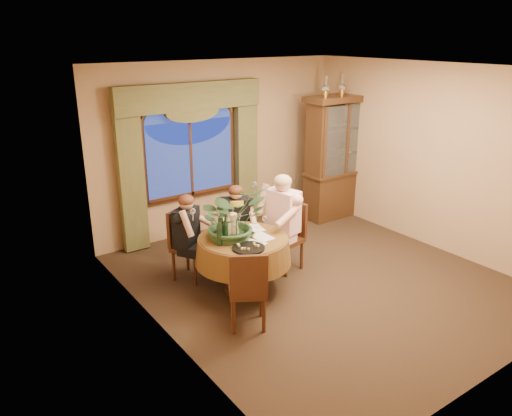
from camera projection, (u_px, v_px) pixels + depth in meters
floor at (318, 280)px, 6.83m from camera, size 5.00×5.00×0.00m
wall_back at (220, 147)px, 8.29m from camera, size 4.50×0.00×4.50m
wall_right at (432, 157)px, 7.58m from camera, size 0.00×5.00×5.00m
ceiling at (328, 68)px, 5.89m from camera, size 5.00×5.00×0.00m
window at (191, 158)px, 7.94m from camera, size 1.62×0.10×1.32m
arched_transom at (188, 109)px, 7.68m from camera, size 1.60×0.06×0.44m
drapery_left at (131, 177)px, 7.38m from camera, size 0.38×0.14×2.32m
drapery_right at (246, 157)px, 8.50m from camera, size 0.38×0.14×2.32m
swag_valance at (190, 96)px, 7.55m from camera, size 2.45×0.16×0.42m
dining_table at (243, 264)px, 6.43m from camera, size 1.48×1.48×0.75m
china_cabinet at (338, 157)px, 8.90m from camera, size 1.35×0.53×2.18m
oil_lamp_left at (326, 86)px, 8.27m from camera, size 0.11×0.11×0.34m
oil_lamp_center at (342, 85)px, 8.48m from camera, size 0.11×0.11×0.34m
oil_lamp_right at (358, 84)px, 8.68m from camera, size 0.11×0.11×0.34m
chair_right at (285, 238)px, 6.98m from camera, size 0.50×0.50×0.96m
chair_back_right at (235, 233)px, 7.14m from camera, size 0.56×0.56×0.96m
chair_back at (190, 245)px, 6.73m from camera, size 0.57×0.57×0.96m
chair_front_left at (248, 288)px, 5.62m from camera, size 0.58×0.58×0.96m
person_pink at (283, 224)px, 6.86m from camera, size 0.56×0.59×1.42m
person_back at (187, 238)px, 6.63m from camera, size 0.59×0.58×1.22m
person_scarf at (236, 226)px, 7.06m from camera, size 0.57×0.55×1.22m
stoneware_vase at (232, 225)px, 6.27m from camera, size 0.17×0.17×0.31m
centerpiece_plant at (231, 193)px, 6.14m from camera, size 0.86×0.96×0.75m
olive_bowl at (248, 235)px, 6.32m from camera, size 0.16×0.16×0.05m
cheese_platter at (249, 248)px, 5.96m from camera, size 0.39×0.39×0.02m
wine_bottle_0 at (228, 227)px, 6.19m from camera, size 0.07×0.07×0.33m
wine_bottle_1 at (219, 232)px, 6.02m from camera, size 0.07×0.07×0.33m
wine_bottle_2 at (221, 225)px, 6.25m from camera, size 0.07×0.07×0.33m
wine_bottle_3 at (225, 230)px, 6.09m from camera, size 0.07×0.07×0.33m
tasting_paper_0 at (262, 237)px, 6.31m from camera, size 0.21×0.30×0.00m
tasting_paper_1 at (254, 228)px, 6.60m from camera, size 0.26×0.33×0.00m
tasting_paper_2 at (253, 243)px, 6.11m from camera, size 0.31×0.36×0.00m
wine_glass_person_pink at (265, 222)px, 6.56m from camera, size 0.07×0.07×0.18m
wine_glass_person_back at (214, 226)px, 6.42m from camera, size 0.07×0.07×0.18m
wine_glass_person_scarf at (239, 219)px, 6.66m from camera, size 0.07×0.07×0.18m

